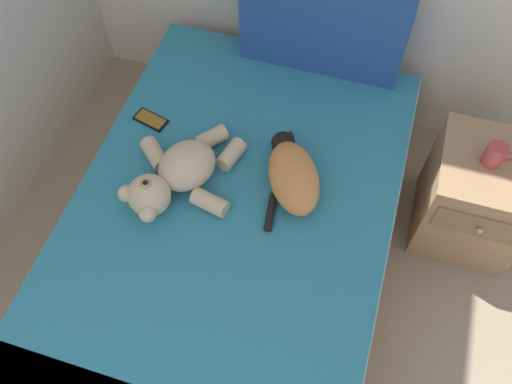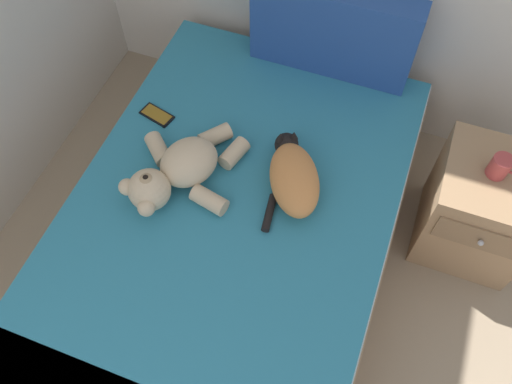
{
  "view_description": "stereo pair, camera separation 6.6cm",
  "coord_description": "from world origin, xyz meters",
  "px_view_note": "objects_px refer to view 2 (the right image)",
  "views": [
    {
      "loc": [
        1.49,
        1.6,
        2.25
      ],
      "look_at": [
        1.17,
        2.65,
        0.48
      ],
      "focal_mm": 37.23,
      "sensor_mm": 36.0,
      "label": 1
    },
    {
      "loc": [
        1.55,
        1.62,
        2.25
      ],
      "look_at": [
        1.17,
        2.65,
        0.48
      ],
      "focal_mm": 37.23,
      "sensor_mm": 36.0,
      "label": 2
    }
  ],
  "objects_px": {
    "nightstand": "(479,209)",
    "patterned_cushion": "(333,31)",
    "cell_phone": "(157,115)",
    "mug": "(501,167)",
    "bed": "(229,242)",
    "teddy_bear": "(178,171)",
    "cat": "(293,176)"
  },
  "relations": [
    {
      "from": "teddy_bear",
      "to": "cell_phone",
      "type": "xyz_separation_m",
      "value": [
        -0.24,
        0.28,
        -0.07
      ]
    },
    {
      "from": "bed",
      "to": "patterned_cushion",
      "type": "distance_m",
      "value": 1.02
    },
    {
      "from": "teddy_bear",
      "to": "cell_phone",
      "type": "height_order",
      "value": "teddy_bear"
    },
    {
      "from": "cell_phone",
      "to": "nightstand",
      "type": "xyz_separation_m",
      "value": [
        1.44,
        0.15,
        -0.19
      ]
    },
    {
      "from": "bed",
      "to": "patterned_cushion",
      "type": "bearing_deg",
      "value": 81.06
    },
    {
      "from": "teddy_bear",
      "to": "nightstand",
      "type": "relative_size",
      "value": 1.06
    },
    {
      "from": "patterned_cushion",
      "to": "nightstand",
      "type": "xyz_separation_m",
      "value": [
        0.82,
        -0.4,
        -0.4
      ]
    },
    {
      "from": "teddy_bear",
      "to": "mug",
      "type": "height_order",
      "value": "teddy_bear"
    },
    {
      "from": "patterned_cushion",
      "to": "teddy_bear",
      "type": "distance_m",
      "value": 0.92
    },
    {
      "from": "patterned_cushion",
      "to": "cat",
      "type": "relative_size",
      "value": 1.65
    },
    {
      "from": "nightstand",
      "to": "patterned_cushion",
      "type": "bearing_deg",
      "value": 153.83
    },
    {
      "from": "bed",
      "to": "cell_phone",
      "type": "relative_size",
      "value": 12.51
    },
    {
      "from": "nightstand",
      "to": "mug",
      "type": "xyz_separation_m",
      "value": [
        -0.03,
        0.0,
        0.31
      ]
    },
    {
      "from": "bed",
      "to": "mug",
      "type": "bearing_deg",
      "value": 28.57
    },
    {
      "from": "bed",
      "to": "cat",
      "type": "relative_size",
      "value": 4.57
    },
    {
      "from": "teddy_bear",
      "to": "mug",
      "type": "relative_size",
      "value": 4.57
    },
    {
      "from": "teddy_bear",
      "to": "cell_phone",
      "type": "relative_size",
      "value": 3.4
    },
    {
      "from": "patterned_cushion",
      "to": "mug",
      "type": "height_order",
      "value": "patterned_cushion"
    },
    {
      "from": "cat",
      "to": "teddy_bear",
      "type": "relative_size",
      "value": 0.81
    },
    {
      "from": "teddy_bear",
      "to": "nightstand",
      "type": "distance_m",
      "value": 1.3
    },
    {
      "from": "mug",
      "to": "patterned_cushion",
      "type": "bearing_deg",
      "value": 153.22
    },
    {
      "from": "teddy_bear",
      "to": "nightstand",
      "type": "bearing_deg",
      "value": 19.57
    },
    {
      "from": "cell_phone",
      "to": "teddy_bear",
      "type": "bearing_deg",
      "value": -49.03
    },
    {
      "from": "bed",
      "to": "cat",
      "type": "height_order",
      "value": "cat"
    },
    {
      "from": "bed",
      "to": "teddy_bear",
      "type": "relative_size",
      "value": 3.68
    },
    {
      "from": "nightstand",
      "to": "cell_phone",
      "type": "bearing_deg",
      "value": -174.1
    },
    {
      "from": "cat",
      "to": "teddy_bear",
      "type": "xyz_separation_m",
      "value": [
        -0.43,
        -0.14,
        0.01
      ]
    },
    {
      "from": "cell_phone",
      "to": "nightstand",
      "type": "relative_size",
      "value": 0.31
    },
    {
      "from": "teddy_bear",
      "to": "mug",
      "type": "xyz_separation_m",
      "value": [
        1.18,
        0.43,
        0.04
      ]
    },
    {
      "from": "cat",
      "to": "mug",
      "type": "relative_size",
      "value": 3.68
    },
    {
      "from": "bed",
      "to": "mug",
      "type": "relative_size",
      "value": 16.8
    },
    {
      "from": "patterned_cushion",
      "to": "teddy_bear",
      "type": "relative_size",
      "value": 1.33
    }
  ]
}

